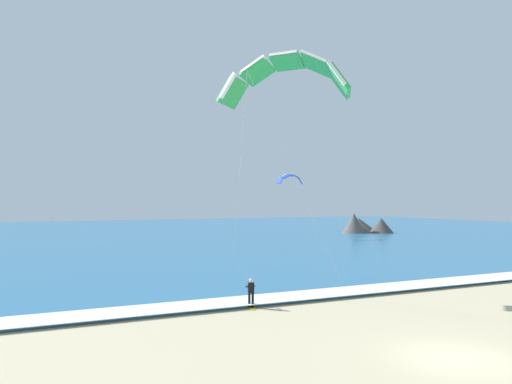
{
  "coord_description": "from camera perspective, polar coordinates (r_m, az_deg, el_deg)",
  "views": [
    {
      "loc": [
        -15.08,
        -14.18,
        6.21
      ],
      "look_at": [
        -1.52,
        15.55,
        6.72
      ],
      "focal_mm": 34.32,
      "sensor_mm": 36.0,
      "label": 1
    }
  ],
  "objects": [
    {
      "name": "kitesurfer",
      "position": [
        28.6,
        -0.59,
        -11.51
      ],
      "size": [
        0.59,
        0.59,
        1.69
      ],
      "color": "black",
      "rests_on": "ground"
    },
    {
      "name": "surf_foam",
      "position": [
        31.26,
        4.92,
        -11.93
      ],
      "size": [
        200.0,
        2.67,
        0.04
      ],
      "primitive_type": "cube",
      "color": "white",
      "rests_on": "sea"
    },
    {
      "name": "sea",
      "position": [
        87.25,
        -14.57,
        -4.87
      ],
      "size": [
        200.0,
        120.0,
        0.2
      ],
      "primitive_type": "cube",
      "color": "teal",
      "rests_on": "ground"
    },
    {
      "name": "surfboard",
      "position": [
        28.77,
        -0.59,
        -13.3
      ],
      "size": [
        0.73,
        1.46,
        0.09
      ],
      "color": "yellow",
      "rests_on": "ground"
    },
    {
      "name": "headland_right",
      "position": [
        91.54,
        12.31,
        -3.8
      ],
      "size": [
        9.1,
        9.85,
        3.76
      ],
      "color": "#47423D",
      "rests_on": "ground"
    },
    {
      "name": "kite_distant",
      "position": [
        77.46,
        4.05,
        1.64
      ],
      "size": [
        4.8,
        1.37,
        1.73
      ],
      "color": "blue"
    },
    {
      "name": "ground_plane",
      "position": [
        21.61,
        22.35,
        -17.53
      ],
      "size": [
        200.0,
        200.0,
        0.0
      ],
      "primitive_type": "plane",
      "color": "#C6B78E"
    },
    {
      "name": "kite_primary",
      "position": [
        33.96,
        3.39,
        13.59
      ],
      "size": [
        7.31,
        7.98,
        14.91
      ],
      "color": "green"
    }
  ]
}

